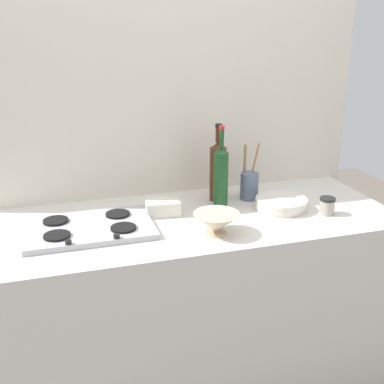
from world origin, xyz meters
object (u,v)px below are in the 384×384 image
plate_stack (281,203)px  butter_dish (162,207)px  mixing_bowl (216,223)px  wine_bottle_mid_left (218,170)px  stovetop_hob (89,228)px  condiment_jar_front (327,206)px  wine_bottle_leftmost (221,177)px  utensil_crock (249,185)px

plate_stack → butter_dish: bearing=170.1°
butter_dish → mixing_bowl: bearing=-59.6°
wine_bottle_mid_left → mixing_bowl: 0.41m
stovetop_hob → mixing_bowl: (0.49, -0.18, 0.03)m
wine_bottle_mid_left → condiment_jar_front: bearing=-38.1°
stovetop_hob → plate_stack: plate_stack is taller
condiment_jar_front → stovetop_hob: bearing=173.3°
wine_bottle_leftmost → wine_bottle_mid_left: size_ratio=1.03×
wine_bottle_mid_left → butter_dish: wine_bottle_mid_left is taller
wine_bottle_leftmost → condiment_jar_front: wine_bottle_leftmost is taller
mixing_bowl → condiment_jar_front: mixing_bowl is taller
wine_bottle_mid_left → condiment_jar_front: 0.52m
mixing_bowl → butter_dish: 0.31m
wine_bottle_mid_left → plate_stack: bearing=-39.8°
plate_stack → utensil_crock: size_ratio=0.87×
plate_stack → wine_bottle_leftmost: size_ratio=0.63×
wine_bottle_mid_left → utensil_crock: wine_bottle_mid_left is taller
plate_stack → condiment_jar_front: condiment_jar_front is taller
butter_dish → utensil_crock: 0.45m
wine_bottle_mid_left → utensil_crock: (0.15, -0.03, -0.08)m
plate_stack → condiment_jar_front: (0.17, -0.12, 0.01)m
wine_bottle_mid_left → butter_dish: (-0.30, -0.10, -0.12)m
condiment_jar_front → butter_dish: bearing=163.1°
stovetop_hob → wine_bottle_leftmost: 0.63m
stovetop_hob → utensil_crock: (0.77, 0.16, 0.06)m
butter_dish → plate_stack: bearing=-9.9°
utensil_crock → plate_stack: bearing=-62.2°
wine_bottle_leftmost → condiment_jar_front: bearing=-27.1°
stovetop_hob → condiment_jar_front: (1.03, -0.12, 0.03)m
mixing_bowl → condiment_jar_front: (0.54, 0.06, -0.01)m
plate_stack → wine_bottle_leftmost: (-0.26, 0.10, 0.12)m
mixing_bowl → utensil_crock: (0.29, 0.34, 0.02)m
stovetop_hob → butter_dish: size_ratio=3.48×
wine_bottle_mid_left → butter_dish: bearing=-160.7°
mixing_bowl → condiment_jar_front: bearing=6.0°
wine_bottle_leftmost → wine_bottle_mid_left: bearing=78.0°
utensil_crock → condiment_jar_front: (0.25, -0.28, -0.03)m
wine_bottle_leftmost → butter_dish: wine_bottle_leftmost is taller
plate_stack → mixing_bowl: (-0.37, -0.18, 0.02)m
stovetop_hob → condiment_jar_front: size_ratio=6.63×
mixing_bowl → butter_dish: mixing_bowl is taller
wine_bottle_leftmost → butter_dish: bearing=-178.8°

